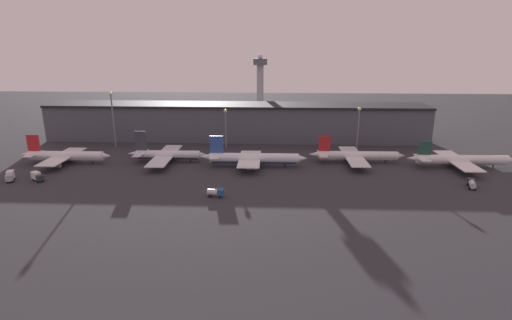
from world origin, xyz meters
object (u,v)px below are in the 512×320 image
(airplane_2, at_px, (253,158))
(airplane_1, at_px, (167,155))
(airplane_3, at_px, (356,156))
(service_vehicle_5, at_px, (10,176))
(service_vehicle_2, at_px, (472,183))
(service_vehicle_1, at_px, (215,192))
(airplane_4, at_px, (461,160))
(service_vehicle_0, at_px, (37,176))
(airplane_0, at_px, (65,156))
(control_tower, at_px, (260,84))

(airplane_2, bearing_deg, airplane_1, 171.56)
(airplane_1, xyz_separation_m, airplane_3, (85.42, 2.75, -0.07))
(airplane_1, height_order, service_vehicle_5, airplane_1)
(airplane_2, bearing_deg, service_vehicle_2, -15.95)
(service_vehicle_1, bearing_deg, airplane_4, 24.69)
(service_vehicle_1, xyz_separation_m, service_vehicle_5, (-82.80, 13.21, 0.36))
(service_vehicle_0, height_order, service_vehicle_1, service_vehicle_0)
(service_vehicle_5, bearing_deg, airplane_0, 133.42)
(service_vehicle_0, xyz_separation_m, service_vehicle_1, (72.18, -13.64, -0.24))
(service_vehicle_5, distance_m, control_tower, 154.07)
(airplane_1, relative_size, airplane_3, 0.85)
(airplane_0, height_order, control_tower, control_tower)
(airplane_2, height_order, service_vehicle_2, airplane_2)
(airplane_4, bearing_deg, service_vehicle_5, -172.67)
(airplane_4, bearing_deg, service_vehicle_0, -172.32)
(service_vehicle_1, bearing_deg, service_vehicle_5, 174.45)
(airplane_2, distance_m, service_vehicle_0, 86.47)
(airplane_0, distance_m, service_vehicle_1, 81.84)
(airplane_2, relative_size, service_vehicle_1, 8.24)
(airplane_1, distance_m, service_vehicle_2, 125.49)
(airplane_2, xyz_separation_m, service_vehicle_2, (82.94, -22.64, -2.06))
(airplane_1, distance_m, control_tower, 102.04)
(airplane_3, bearing_deg, service_vehicle_0, -167.27)
(service_vehicle_1, relative_size, control_tower, 0.13)
(service_vehicle_1, bearing_deg, control_tower, 88.97)
(airplane_0, xyz_separation_m, service_vehicle_5, (-9.85, -23.84, -1.49))
(airplane_3, distance_m, service_vehicle_0, 133.08)
(airplane_3, height_order, service_vehicle_5, airplane_3)
(airplane_2, distance_m, service_vehicle_1, 38.14)
(airplane_0, distance_m, service_vehicle_5, 25.84)
(airplane_2, distance_m, airplane_4, 89.73)
(service_vehicle_0, relative_size, service_vehicle_2, 0.85)
(service_vehicle_5, relative_size, control_tower, 0.15)
(service_vehicle_0, bearing_deg, service_vehicle_1, 23.96)
(airplane_4, height_order, control_tower, control_tower)
(control_tower, bearing_deg, service_vehicle_5, -127.87)
(airplane_3, bearing_deg, control_tower, 117.02)
(airplane_3, relative_size, service_vehicle_5, 6.57)
(airplane_0, distance_m, airplane_3, 130.42)
(service_vehicle_0, xyz_separation_m, service_vehicle_2, (166.34, 0.11, -0.24))
(airplane_1, bearing_deg, airplane_4, -1.87)
(airplane_1, height_order, control_tower, control_tower)
(airplane_3, relative_size, service_vehicle_1, 7.56)
(airplane_3, xyz_separation_m, control_tower, (-46.64, 88.83, 22.89))
(airplane_0, height_order, airplane_1, airplane_1)
(airplane_1, relative_size, control_tower, 0.81)
(airplane_3, bearing_deg, airplane_0, -177.40)
(airplane_4, height_order, service_vehicle_0, airplane_4)
(airplane_2, height_order, service_vehicle_5, airplane_2)
(airplane_2, distance_m, airplane_3, 46.75)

